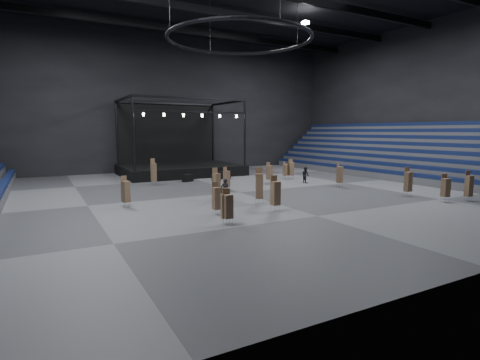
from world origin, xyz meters
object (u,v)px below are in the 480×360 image
flight_case_left (188,178)px  chair_stack_7 (285,170)px  crew_member (305,175)px  chair_stack_9 (275,193)px  chair_stack_2 (216,184)px  chair_stack_4 (216,198)px  chair_stack_1 (225,205)px  chair_stack_14 (154,172)px  chair_stack_3 (408,181)px  chair_stack_15 (126,191)px  chair_stack_6 (446,187)px  chair_stack_5 (469,185)px  stage (178,162)px  chair_stack_8 (227,178)px  chair_stack_10 (291,168)px  man_center (225,190)px  flight_case_right (225,175)px  chair_stack_13 (269,172)px  chair_stack_11 (340,174)px  chair_stack_12 (228,206)px  flight_case_mid (216,177)px  chair_stack_0 (259,185)px

flight_case_left → chair_stack_7: chair_stack_7 is taller
crew_member → chair_stack_9: bearing=135.3°
chair_stack_2 → chair_stack_4: size_ratio=1.18×
chair_stack_1 → chair_stack_14: (0.69, 17.59, 0.24)m
chair_stack_3 → chair_stack_15: chair_stack_3 is taller
chair_stack_1 → chair_stack_6: chair_stack_6 is taller
flight_case_left → chair_stack_5: size_ratio=0.50×
stage → crew_member: 16.71m
stage → chair_stack_8: 15.07m
chair_stack_3 → chair_stack_5: 4.30m
chair_stack_9 → chair_stack_14: size_ratio=0.91×
chair_stack_8 → chair_stack_5: bearing=-62.4°
chair_stack_4 → chair_stack_10: (15.03, 12.51, 0.08)m
chair_stack_15 → chair_stack_10: bearing=-2.3°
chair_stack_8 → chair_stack_14: chair_stack_14 is taller
chair_stack_14 → man_center: bearing=-85.7°
chair_stack_8 → chair_stack_2: bearing=-146.2°
chair_stack_10 → crew_member: 3.30m
chair_stack_7 → chair_stack_9: 17.28m
flight_case_right → chair_stack_3: chair_stack_3 is taller
flight_case_left → chair_stack_13: chair_stack_13 is taller
chair_stack_5 → chair_stack_9: size_ratio=0.98×
chair_stack_7 → chair_stack_13: (-3.54, -2.17, 0.13)m
chair_stack_11 → chair_stack_4: bearing=177.4°
chair_stack_1 → chair_stack_5: size_ratio=0.89×
chair_stack_11 → chair_stack_15: chair_stack_11 is taller
chair_stack_7 → chair_stack_13: 4.15m
chair_stack_8 → chair_stack_7: bearing=5.4°
chair_stack_12 → chair_stack_13: bearing=47.5°
flight_case_mid → chair_stack_11: bearing=-50.7°
chair_stack_5 → chair_stack_12: 19.78m
chair_stack_14 → chair_stack_12: bearing=-99.2°
chair_stack_14 → man_center: size_ratio=1.48×
chair_stack_0 → man_center: (-1.86, 1.95, -0.50)m
chair_stack_2 → chair_stack_8: (2.64, 3.58, -0.15)m
crew_member → chair_stack_8: bearing=97.1°
flight_case_right → chair_stack_10: size_ratio=0.57×
chair_stack_2 → chair_stack_3: (14.75, -5.90, -0.05)m
chair_stack_1 → chair_stack_3: 17.57m
chair_stack_0 → chair_stack_6: chair_stack_0 is taller
chair_stack_1 → chair_stack_3: (17.53, 1.29, 0.15)m
flight_case_mid → chair_stack_5: bearing=-59.8°
chair_stack_3 → chair_stack_10: chair_stack_3 is taller
chair_stack_13 → flight_case_mid: bearing=114.1°
chair_stack_4 → chair_stack_6: size_ratio=1.00×
flight_case_mid → chair_stack_0: chair_stack_0 is taller
chair_stack_3 → chair_stack_15: (-21.58, 6.38, -0.08)m
chair_stack_5 → chair_stack_8: (-14.31, 13.17, -0.06)m
crew_member → chair_stack_5: bearing=-160.3°
stage → chair_stack_6: bearing=-66.9°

